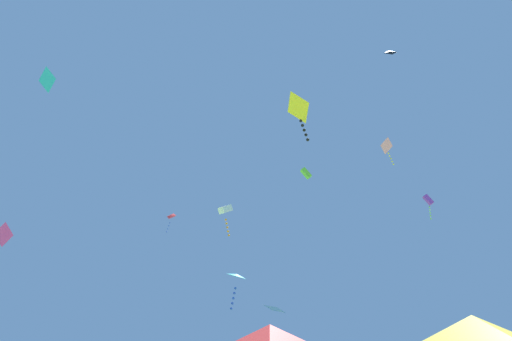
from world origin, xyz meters
name	(u,v)px	position (x,y,z in m)	size (l,w,h in m)	color
canopy_tent_yellow	(476,336)	(6.37, 6.83, 3.25)	(3.58, 3.58, 3.83)	#9E9EA3
kite_magenta_diamond	(4,235)	(-17.79, 21.28, 11.96)	(1.05, 0.94, 1.15)	#D6389E
kite_yellow_diamond	(300,110)	(2.13, 10.32, 13.88)	(1.26, 1.30, 2.49)	yellow
kite_lime_box	(306,173)	(3.99, 28.34, 20.26)	(1.05, 0.62, 1.08)	#75D138
kite_cyan_diamond	(48,81)	(-17.82, 21.01, 25.56)	(1.21, 1.06, 1.46)	#2DB7CC
kite_pink_diamond	(387,147)	(11.55, 27.87, 22.60)	(0.95, 1.05, 2.48)	pink
kite_blue_diamond	(275,308)	(0.90, 27.87, 8.23)	(1.53, 1.25, 0.49)	blue
kite_white_box	(225,210)	(-3.22, 27.83, 16.46)	(1.24, 1.56, 3.16)	white
kite_black_diamond	(391,52)	(7.40, 11.46, 18.57)	(0.56, 0.52, 0.65)	black
kite_purple_box	(428,201)	(9.59, 16.15, 11.73)	(0.53, 0.36, 1.43)	purple
kite_red_diamond	(171,217)	(-7.25, 25.15, 14.81)	(0.66, 0.71, 1.71)	red
kite_cyan_delta	(236,277)	(-1.59, 21.05, 8.85)	(1.87, 1.88, 2.54)	#2DB7CC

